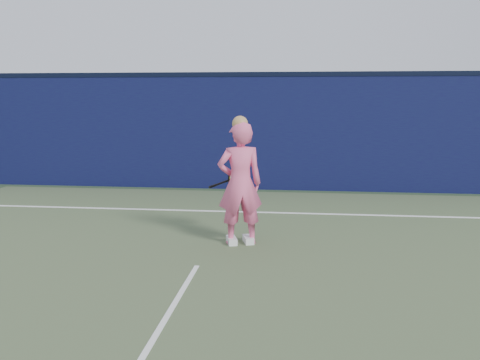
# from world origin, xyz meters

# --- Properties ---
(ground) EXTENTS (80.00, 80.00, 0.00)m
(ground) POSITION_xyz_m (0.00, 0.00, 0.00)
(ground) COLOR #2A4027
(ground) RESTS_ON ground
(backstop_wall) EXTENTS (24.00, 0.40, 2.50)m
(backstop_wall) POSITION_xyz_m (0.00, 6.50, 1.25)
(backstop_wall) COLOR #0D0E3C
(backstop_wall) RESTS_ON ground
(wall_cap) EXTENTS (24.00, 0.42, 0.10)m
(wall_cap) POSITION_xyz_m (0.00, 6.50, 2.55)
(wall_cap) COLOR black
(wall_cap) RESTS_ON backstop_wall
(player) EXTENTS (0.73, 0.58, 1.82)m
(player) POSITION_xyz_m (0.42, 2.05, 0.88)
(player) COLOR pink
(player) RESTS_ON ground
(racket) EXTENTS (0.53, 0.32, 0.31)m
(racket) POSITION_xyz_m (0.28, 2.49, 0.86)
(racket) COLOR black
(racket) RESTS_ON ground
(court_lines) EXTENTS (11.00, 12.04, 0.01)m
(court_lines) POSITION_xyz_m (0.00, -0.33, 0.01)
(court_lines) COLOR white
(court_lines) RESTS_ON court_surface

